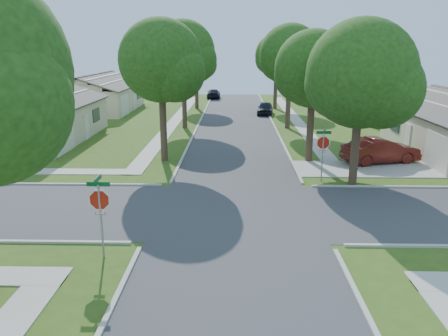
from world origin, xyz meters
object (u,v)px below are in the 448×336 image
Objects in this scene: tree_e_far at (277,57)px; car_curb_west at (214,94)px; stop_sign_ne at (323,145)px; tree_e_near at (314,73)px; car_driveway at (381,150)px; house_nw_near at (33,121)px; car_curb_east at (265,108)px; tree_e_mid at (291,58)px; tree_w_far at (197,61)px; house_ne_far at (384,101)px; tree_w_near at (162,65)px; tree_w_mid at (184,55)px; house_nw_far at (98,97)px; tree_ne_corner at (362,79)px; stop_sign_sw at (100,203)px.

tree_e_far is 14.33m from car_curb_west.
tree_e_near is at bearing 89.32° from stop_sign_ne.
tree_e_far reaches higher than car_driveway.
tree_e_far reaches higher than car_curb_west.
tree_e_far is 26.21m from car_driveway.
house_nw_near reaches higher than car_curb_east.
car_driveway is at bearing -70.17° from tree_e_mid.
tree_e_near reaches higher than house_nw_near.
tree_w_far is 21.61m from house_ne_far.
stop_sign_ne is 0.33× the size of tree_w_near.
tree_e_mid is 14.17m from car_driveway.
tree_e_mid is 1.15× the size of tree_w_far.
tree_w_mid is 16.56m from house_nw_far.
car_driveway is at bearing -3.93° from tree_e_near.
tree_e_far is at bearing 0.00° from tree_w_far.
tree_ne_corner is at bearing -51.19° from house_nw_far.
house_nw_far is 19.39m from car_curb_east.
tree_e_far is 1.78× the size of car_driveway.
tree_w_far is 1.78× the size of car_curb_west.
stop_sign_sw is 0.34× the size of tree_ne_corner.
car_curb_west is (12.79, 12.68, -0.86)m from house_nw_far.
stop_sign_ne is at bearing -52.84° from house_nw_far.
tree_w_mid reaches higher than house_ne_far.
tree_w_near reaches higher than car_curb_east.
tree_w_far is 10.33m from car_curb_east.
tree_ne_corner is 0.64× the size of house_nw_far.
car_curb_west is at bearing 44.74° from house_nw_far.
house_ne_far is (20.64, 19.99, -4.60)m from tree_w_near.
house_nw_near is 3.40× the size of car_curb_east.
stop_sign_ne is 0.61× the size of car_driveway.
house_ne_far is 34.91m from house_nw_near.
tree_e_mid reaches higher than tree_ne_corner.
house_nw_far is 2.77× the size of car_driveway.
tree_w_mid reaches higher than stop_sign_ne.
tree_ne_corner is at bearing -69.72° from tree_w_far.
house_nw_far is 3.40× the size of car_curb_east.
tree_ne_corner is 41.87m from car_curb_west.
tree_w_near is (-9.40, -12.00, -0.14)m from tree_e_mid.
car_curb_east is 0.89× the size of car_curb_west.
stop_sign_sw is at bearing -124.59° from tree_e_near.
tree_e_mid reaches higher than house_ne_far.
car_curb_west is at bearing 87.68° from tree_w_near.
stop_sign_ne reaches higher than car_driveway.
car_driveway is 1.09× the size of car_curb_west.
tree_ne_corner is at bearing 38.84° from stop_sign_sw.
tree_w_far is 0.93× the size of tree_ne_corner.
house_nw_near is at bearing 163.89° from tree_e_near.
car_curb_east reaches higher than car_curb_west.
tree_w_near is at bearing -104.36° from car_curb_east.
house_ne_far is 1.00× the size of house_nw_far.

